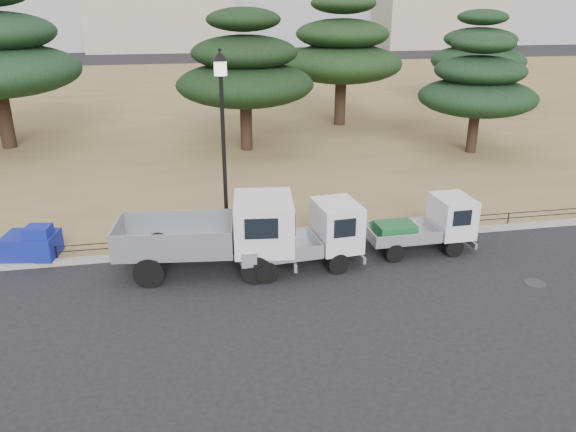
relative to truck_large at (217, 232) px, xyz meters
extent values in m
plane|color=black|center=(2.22, -1.34, -1.22)|extent=(220.00, 220.00, 0.00)
cube|color=olive|center=(2.22, 29.26, -1.15)|extent=(120.00, 56.00, 0.15)
cube|color=gray|center=(2.22, 1.26, -1.14)|extent=(120.00, 0.25, 0.16)
cylinder|color=black|center=(0.98, -1.07, -0.79)|extent=(0.87, 0.27, 0.86)
cylinder|color=black|center=(1.20, 0.80, -0.79)|extent=(0.87, 0.27, 0.86)
cylinder|color=black|center=(-1.97, -0.71, -0.79)|extent=(0.87, 0.27, 0.86)
cylinder|color=black|center=(-1.74, 1.16, -0.79)|extent=(0.87, 0.27, 0.86)
cube|color=#2D2D30|center=(-0.34, 0.04, -0.57)|extent=(4.88, 1.59, 0.15)
cube|color=gray|center=(-1.19, 0.14, -0.07)|extent=(3.53, 2.26, 0.84)
cube|color=silver|center=(1.34, -0.16, 0.24)|extent=(1.90, 2.23, 1.47)
cylinder|color=black|center=(3.42, -0.90, -0.90)|extent=(0.65, 0.23, 0.64)
cylinder|color=black|center=(3.29, 0.52, -0.90)|extent=(0.65, 0.23, 0.64)
cylinder|color=black|center=(1.29, -1.09, -0.90)|extent=(0.65, 0.23, 0.64)
cylinder|color=black|center=(1.16, 0.33, -0.90)|extent=(0.65, 0.23, 0.64)
cube|color=#2D2D30|center=(2.32, -0.28, -0.75)|extent=(3.51, 1.09, 0.15)
cube|color=#9D9FA4|center=(1.70, -0.34, -0.47)|extent=(2.50, 1.66, 0.43)
cube|color=silver|center=(3.53, -0.18, 0.01)|extent=(1.33, 1.68, 1.38)
cube|color=#1E6921|center=(1.46, -0.36, -0.36)|extent=(1.39, 1.06, 0.47)
cylinder|color=black|center=(7.26, -0.45, -0.93)|extent=(0.58, 0.17, 0.58)
cylinder|color=black|center=(7.24, 0.83, -0.93)|extent=(0.58, 0.17, 0.58)
cylinder|color=black|center=(5.32, -0.48, -0.93)|extent=(0.58, 0.17, 0.58)
cylinder|color=black|center=(5.30, 0.79, -0.93)|extent=(0.58, 0.17, 0.58)
cube|color=#2D2D30|center=(6.31, 0.17, -0.80)|extent=(3.14, 0.77, 0.14)
cube|color=#999A9F|center=(5.74, 0.16, -0.54)|extent=(2.18, 1.36, 0.39)
cube|color=silver|center=(7.41, 0.19, -0.11)|extent=(1.11, 1.45, 1.23)
cube|color=#1A5B2B|center=(5.53, 0.16, -0.44)|extent=(1.20, 0.88, 0.43)
cylinder|color=black|center=(0.41, 1.56, -0.99)|extent=(0.45, 0.45, 0.16)
cylinder|color=black|center=(0.41, 1.56, 1.65)|extent=(0.12, 0.12, 5.13)
cylinder|color=white|center=(0.41, 1.56, 4.42)|extent=(0.41, 0.41, 0.41)
cone|color=black|center=(0.41, 1.56, 4.76)|extent=(0.53, 0.53, 0.26)
cylinder|color=black|center=(2.22, 1.41, -0.87)|extent=(38.00, 0.03, 0.03)
cylinder|color=black|center=(2.22, 1.41, -0.69)|extent=(38.00, 0.03, 0.03)
cylinder|color=black|center=(2.22, 1.41, -0.87)|extent=(0.04, 0.04, 0.40)
cube|color=#132094|center=(-5.53, 1.72, -0.72)|extent=(1.70, 1.37, 0.71)
cube|color=#132094|center=(-5.23, 1.57, -0.21)|extent=(0.81, 0.72, 0.31)
cylinder|color=#2D2D30|center=(8.72, -2.54, -1.22)|extent=(0.60, 0.60, 0.01)
cylinder|color=black|center=(-9.83, 16.38, 0.56)|extent=(0.73, 0.73, 3.27)
cylinder|color=black|center=(2.50, 13.54, 0.30)|extent=(0.62, 0.62, 2.75)
ellipsoid|color=black|center=(2.50, 13.54, 2.29)|extent=(6.93, 6.93, 2.22)
ellipsoid|color=black|center=(2.50, 13.54, 3.84)|extent=(5.29, 5.29, 1.69)
ellipsoid|color=black|center=(2.50, 13.54, 5.38)|extent=(3.65, 3.65, 1.17)
cylinder|color=black|center=(9.01, 18.74, 0.45)|extent=(0.68, 0.68, 3.04)
ellipsoid|color=black|center=(9.01, 18.74, 2.65)|extent=(7.32, 7.32, 2.34)
ellipsoid|color=black|center=(9.01, 18.74, 4.36)|extent=(5.59, 5.59, 1.79)
ellipsoid|color=black|center=(9.01, 18.74, 6.08)|extent=(3.86, 3.86, 1.24)
cylinder|color=black|center=(13.77, 10.82, 0.07)|extent=(0.52, 0.52, 2.29)
ellipsoid|color=black|center=(13.77, 10.82, 1.74)|extent=(5.82, 5.82, 1.86)
ellipsoid|color=black|center=(13.77, 10.82, 3.02)|extent=(4.44, 4.44, 1.42)
ellipsoid|color=black|center=(13.77, 10.82, 4.31)|extent=(3.07, 3.07, 0.98)
cylinder|color=black|center=(20.61, 23.47, 0.24)|extent=(0.59, 0.59, 2.64)
ellipsoid|color=black|center=(20.61, 23.47, 2.16)|extent=(6.73, 6.73, 2.15)
ellipsoid|color=black|center=(20.61, 23.47, 3.64)|extent=(5.14, 5.14, 1.64)
ellipsoid|color=black|center=(20.61, 23.47, 5.12)|extent=(3.55, 3.55, 1.14)
camera|label=1|loc=(-0.81, -15.07, 6.26)|focal=35.00mm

